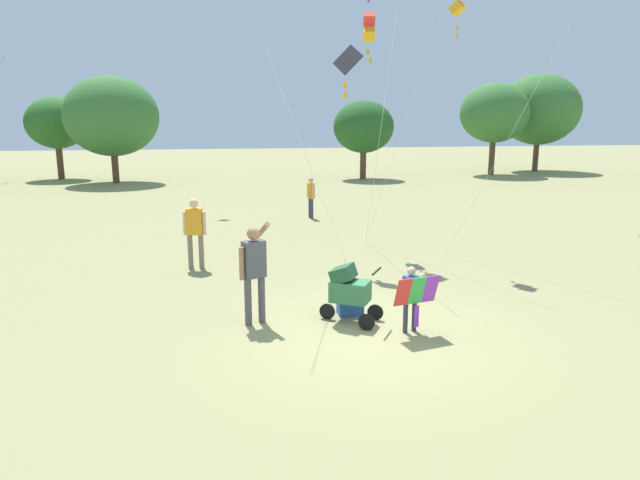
{
  "coord_description": "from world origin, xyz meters",
  "views": [
    {
      "loc": [
        -2.39,
        -8.34,
        3.44
      ],
      "look_at": [
        -0.56,
        1.45,
        1.3
      ],
      "focal_mm": 31.62,
      "sensor_mm": 36.0,
      "label": 1
    }
  ],
  "objects_px": {
    "kite_orange_delta": "(458,2)",
    "person_sitting_far": "(311,194)",
    "kite_adult_black": "(346,68)",
    "kite_blue_high": "(369,28)",
    "person_adult_flyer": "(254,266)",
    "cooler_box": "(350,305)",
    "child_with_butterfly_kite": "(412,293)",
    "stroller": "(349,288)",
    "person_red_shirt": "(195,228)"
  },
  "relations": [
    {
      "from": "kite_orange_delta",
      "to": "person_sitting_far",
      "type": "relative_size",
      "value": 4.5
    },
    {
      "from": "kite_adult_black",
      "to": "kite_blue_high",
      "type": "bearing_deg",
      "value": 61.17
    },
    {
      "from": "person_adult_flyer",
      "to": "cooler_box",
      "type": "height_order",
      "value": "person_adult_flyer"
    },
    {
      "from": "child_with_butterfly_kite",
      "to": "kite_adult_black",
      "type": "relative_size",
      "value": 0.22
    },
    {
      "from": "stroller",
      "to": "kite_blue_high",
      "type": "bearing_deg",
      "value": 72.25
    },
    {
      "from": "child_with_butterfly_kite",
      "to": "kite_blue_high",
      "type": "distance_m",
      "value": 8.57
    },
    {
      "from": "person_adult_flyer",
      "to": "child_with_butterfly_kite",
      "type": "bearing_deg",
      "value": -19.65
    },
    {
      "from": "stroller",
      "to": "kite_blue_high",
      "type": "relative_size",
      "value": 0.17
    },
    {
      "from": "person_adult_flyer",
      "to": "kite_adult_black",
      "type": "bearing_deg",
      "value": 57.84
    },
    {
      "from": "kite_blue_high",
      "to": "cooler_box",
      "type": "bearing_deg",
      "value": -107.8
    },
    {
      "from": "person_adult_flyer",
      "to": "person_sitting_far",
      "type": "relative_size",
      "value": 1.22
    },
    {
      "from": "stroller",
      "to": "kite_adult_black",
      "type": "relative_size",
      "value": 0.21
    },
    {
      "from": "child_with_butterfly_kite",
      "to": "person_adult_flyer",
      "type": "bearing_deg",
      "value": 160.35
    },
    {
      "from": "person_adult_flyer",
      "to": "kite_blue_high",
      "type": "bearing_deg",
      "value": 58.93
    },
    {
      "from": "cooler_box",
      "to": "child_with_butterfly_kite",
      "type": "bearing_deg",
      "value": -53.6
    },
    {
      "from": "kite_blue_high",
      "to": "person_sitting_far",
      "type": "bearing_deg",
      "value": 100.95
    },
    {
      "from": "person_sitting_far",
      "to": "child_with_butterfly_kite",
      "type": "bearing_deg",
      "value": -91.24
    },
    {
      "from": "child_with_butterfly_kite",
      "to": "kite_blue_high",
      "type": "xyz_separation_m",
      "value": [
        1.07,
        6.79,
        5.1
      ]
    },
    {
      "from": "person_adult_flyer",
      "to": "stroller",
      "type": "height_order",
      "value": "person_adult_flyer"
    },
    {
      "from": "kite_orange_delta",
      "to": "kite_blue_high",
      "type": "bearing_deg",
      "value": 131.96
    },
    {
      "from": "child_with_butterfly_kite",
      "to": "person_adult_flyer",
      "type": "height_order",
      "value": "person_adult_flyer"
    },
    {
      "from": "person_red_shirt",
      "to": "person_sitting_far",
      "type": "distance_m",
      "value": 7.36
    },
    {
      "from": "child_with_butterfly_kite",
      "to": "cooler_box",
      "type": "relative_size",
      "value": 2.48
    },
    {
      "from": "person_red_shirt",
      "to": "person_sitting_far",
      "type": "height_order",
      "value": "person_red_shirt"
    },
    {
      "from": "kite_orange_delta",
      "to": "cooler_box",
      "type": "relative_size",
      "value": 14.54
    },
    {
      "from": "person_adult_flyer",
      "to": "kite_adult_black",
      "type": "xyz_separation_m",
      "value": [
        2.47,
        3.93,
        3.57
      ]
    },
    {
      "from": "kite_adult_black",
      "to": "kite_orange_delta",
      "type": "height_order",
      "value": "kite_orange_delta"
    },
    {
      "from": "person_red_shirt",
      "to": "person_sitting_far",
      "type": "xyz_separation_m",
      "value": [
        3.81,
        6.29,
        -0.12
      ]
    },
    {
      "from": "child_with_butterfly_kite",
      "to": "kite_orange_delta",
      "type": "distance_m",
      "value": 7.86
    },
    {
      "from": "kite_blue_high",
      "to": "person_sitting_far",
      "type": "relative_size",
      "value": 4.27
    },
    {
      "from": "person_adult_flyer",
      "to": "kite_orange_delta",
      "type": "distance_m",
      "value": 8.36
    },
    {
      "from": "child_with_butterfly_kite",
      "to": "stroller",
      "type": "distance_m",
      "value": 1.11
    },
    {
      "from": "kite_blue_high",
      "to": "person_red_shirt",
      "type": "distance_m",
      "value": 6.97
    },
    {
      "from": "child_with_butterfly_kite",
      "to": "kite_adult_black",
      "type": "height_order",
      "value": "kite_adult_black"
    },
    {
      "from": "kite_blue_high",
      "to": "person_adult_flyer",
      "type": "bearing_deg",
      "value": -121.07
    },
    {
      "from": "kite_adult_black",
      "to": "kite_blue_high",
      "type": "xyz_separation_m",
      "value": [
        1.09,
        1.98,
        1.19
      ]
    },
    {
      "from": "child_with_butterfly_kite",
      "to": "cooler_box",
      "type": "height_order",
      "value": "child_with_butterfly_kite"
    },
    {
      "from": "kite_blue_high",
      "to": "kite_adult_black",
      "type": "bearing_deg",
      "value": -118.83
    },
    {
      "from": "child_with_butterfly_kite",
      "to": "person_red_shirt",
      "type": "bearing_deg",
      "value": 126.58
    },
    {
      "from": "kite_blue_high",
      "to": "cooler_box",
      "type": "xyz_separation_m",
      "value": [
        -1.85,
        -5.75,
        -5.6
      ]
    },
    {
      "from": "person_adult_flyer",
      "to": "kite_orange_delta",
      "type": "bearing_deg",
      "value": 37.98
    },
    {
      "from": "person_red_shirt",
      "to": "stroller",
      "type": "bearing_deg",
      "value": -57.11
    },
    {
      "from": "kite_adult_black",
      "to": "person_red_shirt",
      "type": "bearing_deg",
      "value": -179.99
    },
    {
      "from": "kite_adult_black",
      "to": "person_sitting_far",
      "type": "bearing_deg",
      "value": 87.7
    },
    {
      "from": "kite_adult_black",
      "to": "kite_blue_high",
      "type": "height_order",
      "value": "kite_blue_high"
    },
    {
      "from": "kite_adult_black",
      "to": "person_sitting_far",
      "type": "height_order",
      "value": "kite_adult_black"
    },
    {
      "from": "child_with_butterfly_kite",
      "to": "stroller",
      "type": "bearing_deg",
      "value": 143.26
    },
    {
      "from": "kite_adult_black",
      "to": "person_sitting_far",
      "type": "distance_m",
      "value": 7.32
    },
    {
      "from": "kite_orange_delta",
      "to": "person_red_shirt",
      "type": "xyz_separation_m",
      "value": [
        -6.3,
        -0.14,
        -5.16
      ]
    },
    {
      "from": "person_adult_flyer",
      "to": "stroller",
      "type": "bearing_deg",
      "value": -8.01
    }
  ]
}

